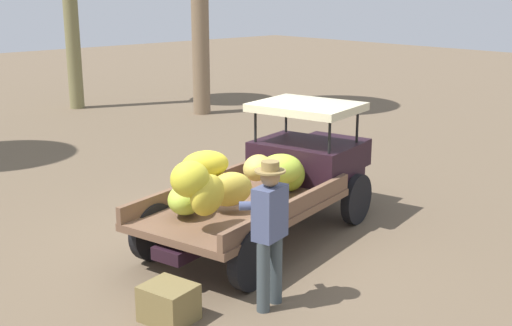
# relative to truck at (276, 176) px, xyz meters

# --- Properties ---
(ground_plane) EXTENTS (60.00, 60.00, 0.00)m
(ground_plane) POSITION_rel_truck_xyz_m (-0.81, 0.14, -0.88)
(ground_plane) COLOR brown
(truck) EXTENTS (4.65, 2.52, 1.83)m
(truck) POSITION_rel_truck_xyz_m (0.00, 0.00, 0.00)
(truck) COLOR black
(truck) RESTS_ON ground
(farmer) EXTENTS (0.53, 0.49, 1.72)m
(farmer) POSITION_rel_truck_xyz_m (-1.67, -1.62, 0.10)
(farmer) COLOR #3F494D
(farmer) RESTS_ON ground
(wooden_crate) EXTENTS (0.58, 0.64, 0.41)m
(wooden_crate) POSITION_rel_truck_xyz_m (-2.70, -1.12, -0.67)
(wooden_crate) COLOR olive
(wooden_crate) RESTS_ON ground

